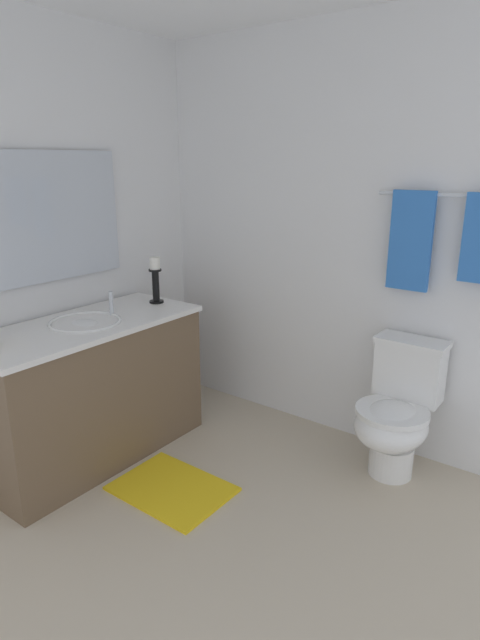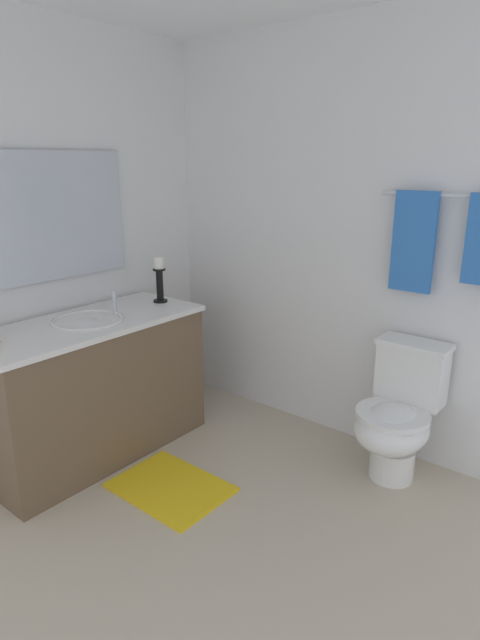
{
  "view_description": "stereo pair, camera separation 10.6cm",
  "coord_description": "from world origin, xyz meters",
  "px_view_note": "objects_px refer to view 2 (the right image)",
  "views": [
    {
      "loc": [
        1.4,
        -1.6,
        1.68
      ],
      "look_at": [
        -0.21,
        0.54,
        0.87
      ],
      "focal_mm": 29.47,
      "sensor_mm": 36.0,
      "label": 1
    },
    {
      "loc": [
        1.48,
        -1.53,
        1.68
      ],
      "look_at": [
        -0.21,
        0.54,
        0.87
      ],
      "focal_mm": 29.47,
      "sensor_mm": 36.0,
      "label": 2
    }
  ],
  "objects_px": {
    "towel_bar": "(459,196)",
    "towel_near_vanity": "(413,242)",
    "bath_mat": "(171,487)",
    "vanity_cabinet": "(94,388)",
    "candle_holder_tall": "(159,278)",
    "mirror": "(50,217)",
    "toilet": "(397,416)",
    "sink_basin": "(89,327)"
  },
  "relations": [
    {
      "from": "towel_near_vanity",
      "to": "bath_mat",
      "type": "relative_size",
      "value": 0.88
    },
    {
      "from": "mirror",
      "to": "toilet",
      "type": "xyz_separation_m",
      "value": [
        1.77,
        0.87,
        -1.02
      ]
    },
    {
      "from": "candle_holder_tall",
      "to": "towel_near_vanity",
      "type": "height_order",
      "value": "towel_near_vanity"
    },
    {
      "from": "bath_mat",
      "to": "sink_basin",
      "type": "bearing_deg",
      "value": 179.91
    },
    {
      "from": "bath_mat",
      "to": "towel_bar",
      "type": "bearing_deg",
      "value": 47.79
    },
    {
      "from": "sink_basin",
      "to": "bath_mat",
      "type": "distance_m",
      "value": 1.0
    },
    {
      "from": "towel_near_vanity",
      "to": "candle_holder_tall",
      "type": "bearing_deg",
      "value": -159.43
    },
    {
      "from": "mirror",
      "to": "sink_basin",
      "type": "bearing_deg",
      "value": 0.2
    },
    {
      "from": "vanity_cabinet",
      "to": "towel_near_vanity",
      "type": "xyz_separation_m",
      "value": [
        1.41,
        1.07,
        0.86
      ]
    },
    {
      "from": "sink_basin",
      "to": "towel_near_vanity",
      "type": "height_order",
      "value": "towel_near_vanity"
    },
    {
      "from": "sink_basin",
      "to": "towel_bar",
      "type": "bearing_deg",
      "value": 34.02
    },
    {
      "from": "sink_basin",
      "to": "candle_holder_tall",
      "type": "distance_m",
      "value": 0.58
    },
    {
      "from": "toilet",
      "to": "towel_bar",
      "type": "bearing_deg",
      "value": 61.7
    },
    {
      "from": "sink_basin",
      "to": "towel_near_vanity",
      "type": "relative_size",
      "value": 0.76
    },
    {
      "from": "towel_near_vanity",
      "to": "bath_mat",
      "type": "height_order",
      "value": "towel_near_vanity"
    },
    {
      "from": "towel_bar",
      "to": "bath_mat",
      "type": "xyz_separation_m",
      "value": [
        -0.99,
        -1.09,
        -1.51
      ]
    },
    {
      "from": "candle_holder_tall",
      "to": "towel_near_vanity",
      "type": "relative_size",
      "value": 0.55
    },
    {
      "from": "sink_basin",
      "to": "towel_bar",
      "type": "distance_m",
      "value": 2.08
    },
    {
      "from": "vanity_cabinet",
      "to": "bath_mat",
      "type": "distance_m",
      "value": 0.74
    },
    {
      "from": "towel_bar",
      "to": "bath_mat",
      "type": "bearing_deg",
      "value": -132.21
    },
    {
      "from": "mirror",
      "to": "toilet",
      "type": "relative_size",
      "value": 1.33
    },
    {
      "from": "vanity_cabinet",
      "to": "candle_holder_tall",
      "type": "height_order",
      "value": "candle_holder_tall"
    },
    {
      "from": "candle_holder_tall",
      "to": "towel_near_vanity",
      "type": "xyz_separation_m",
      "value": [
        1.41,
        0.53,
        0.3
      ]
    },
    {
      "from": "mirror",
      "to": "bath_mat",
      "type": "distance_m",
      "value": 1.64
    },
    {
      "from": "candle_holder_tall",
      "to": "towel_near_vanity",
      "type": "bearing_deg",
      "value": 20.57
    },
    {
      "from": "towel_bar",
      "to": "towel_near_vanity",
      "type": "xyz_separation_m",
      "value": [
        -0.2,
        -0.02,
        -0.24
      ]
    },
    {
      "from": "bath_mat",
      "to": "mirror",
      "type": "bearing_deg",
      "value": 180.0
    },
    {
      "from": "vanity_cabinet",
      "to": "mirror",
      "type": "bearing_deg",
      "value": 179.99
    },
    {
      "from": "vanity_cabinet",
      "to": "towel_bar",
      "type": "distance_m",
      "value": 2.24
    },
    {
      "from": "bath_mat",
      "to": "vanity_cabinet",
      "type": "bearing_deg",
      "value": -180.0
    },
    {
      "from": "sink_basin",
      "to": "candle_holder_tall",
      "type": "relative_size",
      "value": 1.38
    },
    {
      "from": "sink_basin",
      "to": "mirror",
      "type": "height_order",
      "value": "mirror"
    },
    {
      "from": "sink_basin",
      "to": "candle_holder_tall",
      "type": "height_order",
      "value": "candle_holder_tall"
    },
    {
      "from": "towel_bar",
      "to": "towel_near_vanity",
      "type": "distance_m",
      "value": 0.32
    },
    {
      "from": "vanity_cabinet",
      "to": "toilet",
      "type": "height_order",
      "value": "vanity_cabinet"
    },
    {
      "from": "vanity_cabinet",
      "to": "mirror",
      "type": "relative_size",
      "value": 1.33
    },
    {
      "from": "towel_near_vanity",
      "to": "sink_basin",
      "type": "bearing_deg",
      "value": -142.83
    },
    {
      "from": "mirror",
      "to": "candle_holder_tall",
      "type": "xyz_separation_m",
      "value": [
        0.29,
        0.54,
        -0.41
      ]
    },
    {
      "from": "mirror",
      "to": "towel_bar",
      "type": "bearing_deg",
      "value": 29.93
    },
    {
      "from": "mirror",
      "to": "towel_near_vanity",
      "type": "relative_size",
      "value": 1.89
    },
    {
      "from": "toilet",
      "to": "towel_bar",
      "type": "xyz_separation_m",
      "value": [
        0.12,
        0.22,
        1.15
      ]
    },
    {
      "from": "towel_bar",
      "to": "vanity_cabinet",
      "type": "bearing_deg",
      "value": -145.95
    }
  ]
}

